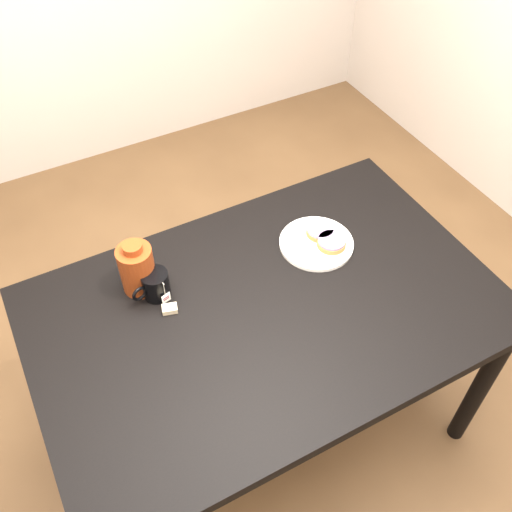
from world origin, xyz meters
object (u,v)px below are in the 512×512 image
(table, at_px, (267,323))
(plate, at_px, (316,243))
(bagel_front, at_px, (332,242))
(teabag_pouch, at_px, (170,309))
(bagel_back, at_px, (320,231))
(mug, at_px, (155,285))
(bagel_package, at_px, (137,268))

(table, height_order, plate, plate)
(bagel_front, relative_size, teabag_pouch, 2.62)
(table, relative_size, bagel_back, 10.83)
(table, xyz_separation_m, bagel_back, (0.30, 0.18, 0.11))
(plate, xyz_separation_m, mug, (-0.54, 0.05, 0.04))
(bagel_package, bearing_deg, bagel_back, -7.19)
(bagel_front, height_order, teabag_pouch, bagel_front)
(bagel_front, bearing_deg, teabag_pouch, 179.16)
(bagel_back, bearing_deg, bagel_front, -86.51)
(bagel_back, relative_size, bagel_front, 1.10)
(table, xyz_separation_m, plate, (0.27, 0.15, 0.09))
(plate, bearing_deg, table, -150.83)
(mug, bearing_deg, bagel_front, -23.37)
(bagel_back, height_order, mug, mug)
(table, relative_size, plate, 5.71)
(plate, height_order, teabag_pouch, same)
(plate, relative_size, mug, 1.84)
(plate, relative_size, bagel_front, 2.08)
(bagel_back, xyz_separation_m, bagel_package, (-0.61, 0.08, 0.06))
(plate, relative_size, bagel_package, 1.33)
(table, bearing_deg, bagel_front, 20.73)
(teabag_pouch, xyz_separation_m, bagel_package, (-0.04, 0.13, 0.08))
(bagel_front, distance_m, mug, 0.59)
(plate, bearing_deg, bagel_front, -45.22)
(teabag_pouch, height_order, bagel_package, bagel_package)
(table, distance_m, bagel_back, 0.37)
(bagel_front, bearing_deg, mug, 171.71)
(table, relative_size, teabag_pouch, 31.11)
(teabag_pouch, bearing_deg, bagel_front, -0.84)
(bagel_front, distance_m, teabag_pouch, 0.57)
(table, relative_size, mug, 10.49)
(mug, relative_size, teabag_pouch, 2.97)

